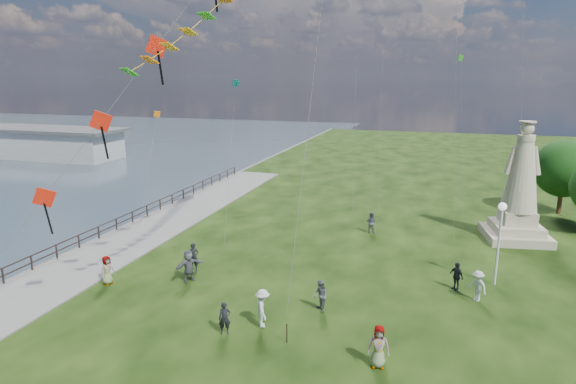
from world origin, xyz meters
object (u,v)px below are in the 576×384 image
(person_0, at_px, (225,318))
(person_8, at_px, (478,286))
(person_2, at_px, (263,308))
(person_4, at_px, (378,346))
(person_1, at_px, (321,296))
(person_6, at_px, (194,257))
(person_9, at_px, (456,276))
(person_7, at_px, (371,222))
(person_5, at_px, (189,266))
(person_10, at_px, (107,270))
(lamppost, at_px, (501,226))
(pier_pavilion, at_px, (30,142))
(statue, at_px, (519,196))

(person_0, relative_size, person_8, 0.93)
(person_2, distance_m, person_4, 5.74)
(person_1, distance_m, person_8, 8.22)
(person_2, height_order, person_8, person_2)
(person_6, height_order, person_9, person_6)
(person_6, height_order, person_7, person_6)
(person_5, xyz_separation_m, person_8, (15.37, 2.22, -0.10))
(person_9, relative_size, person_10, 0.94)
(person_0, xyz_separation_m, person_8, (11.04, 6.88, 0.06))
(lamppost, xyz_separation_m, person_7, (-7.85, 7.21, -2.62))
(pier_pavilion, height_order, person_4, pier_pavilion)
(person_5, bearing_deg, person_2, -89.83)
(statue, bearing_deg, person_7, 179.57)
(person_10, bearing_deg, person_0, -93.53)
(person_2, bearing_deg, person_9, -78.63)
(lamppost, relative_size, person_0, 3.13)
(person_4, bearing_deg, person_2, 153.27)
(person_5, relative_size, person_10, 1.12)
(person_8, xyz_separation_m, person_9, (-1.00, 1.13, -0.04))
(person_2, bearing_deg, person_4, -133.87)
(pier_pavilion, relative_size, person_6, 17.66)
(person_10, bearing_deg, pier_pavilion, 64.46)
(person_6, height_order, person_10, person_6)
(person_10, bearing_deg, person_4, -87.00)
(person_9, bearing_deg, person_7, 170.54)
(person_2, relative_size, person_7, 1.13)
(person_9, xyz_separation_m, person_10, (-18.53, -5.04, 0.05))
(pier_pavilion, relative_size, person_10, 18.30)
(pier_pavilion, relative_size, person_0, 19.82)
(pier_pavilion, distance_m, person_7, 58.47)
(statue, distance_m, person_5, 23.05)
(person_10, bearing_deg, person_6, -33.61)
(statue, xyz_separation_m, lamppost, (-2.17, -8.78, 0.25))
(pier_pavilion, xyz_separation_m, person_8, (60.66, -32.22, -1.02))
(pier_pavilion, bearing_deg, person_2, -36.65)
(lamppost, xyz_separation_m, person_5, (-16.47, -4.60, -2.49))
(person_4, xyz_separation_m, person_10, (-15.37, 3.48, -0.07))
(person_4, relative_size, person_9, 1.15)
(person_7, bearing_deg, person_4, 111.38)
(person_0, bearing_deg, person_6, 102.80)
(statue, bearing_deg, person_0, -137.72)
(statue, bearing_deg, person_2, -136.71)
(person_10, bearing_deg, person_8, -62.92)
(person_0, xyz_separation_m, person_1, (3.60, 3.39, 0.04))
(person_4, distance_m, person_10, 15.76)
(person_4, height_order, person_8, person_4)
(person_6, bearing_deg, person_8, -19.86)
(statue, relative_size, lamppost, 1.77)
(pier_pavilion, bearing_deg, person_0, -38.24)
(person_2, xyz_separation_m, person_4, (5.49, -1.66, -0.01))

